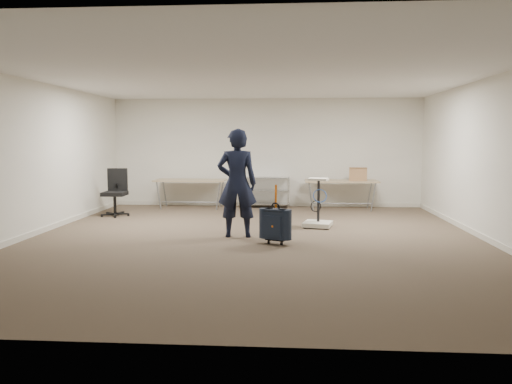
{
  "coord_description": "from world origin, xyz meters",
  "views": [
    {
      "loc": [
        0.64,
        -8.53,
        1.74
      ],
      "look_at": [
        0.02,
        0.3,
        0.81
      ],
      "focal_mm": 35.0,
      "sensor_mm": 36.0,
      "label": 1
    }
  ],
  "objects": [
    {
      "name": "room_shell",
      "position": [
        0.0,
        1.38,
        0.05
      ],
      "size": [
        8.0,
        9.0,
        9.0
      ],
      "color": "white",
      "rests_on": "ground"
    },
    {
      "name": "ground",
      "position": [
        0.0,
        0.0,
        0.0
      ],
      "size": [
        9.0,
        9.0,
        0.0
      ],
      "primitive_type": "plane",
      "color": "#4B3B2D",
      "rests_on": "ground"
    },
    {
      "name": "suitcase",
      "position": [
        0.39,
        -0.35,
        0.34
      ],
      "size": [
        0.42,
        0.33,
        1.0
      ],
      "color": "#152030",
      "rests_on": "ground"
    },
    {
      "name": "equipment_cart",
      "position": [
        1.19,
        1.35,
        0.26
      ],
      "size": [
        0.65,
        0.65,
        0.98
      ],
      "color": "beige",
      "rests_on": "ground"
    },
    {
      "name": "person",
      "position": [
        -0.31,
        0.26,
        0.97
      ],
      "size": [
        0.74,
        0.52,
        1.93
      ],
      "primitive_type": "imported",
      "rotation": [
        0.0,
        0.0,
        3.23
      ],
      "color": "black",
      "rests_on": "ground"
    },
    {
      "name": "folding_table_right",
      "position": [
        1.9,
        3.95,
        0.68
      ],
      "size": [
        1.8,
        0.75,
        0.73
      ],
      "color": "#997F5E",
      "rests_on": "ground"
    },
    {
      "name": "wire_shelf",
      "position": [
        0.0,
        4.2,
        0.44
      ],
      "size": [
        1.22,
        0.47,
        0.8
      ],
      "color": "silver",
      "rests_on": "ground"
    },
    {
      "name": "office_chair",
      "position": [
        -3.37,
        2.56,
        0.33
      ],
      "size": [
        0.65,
        0.65,
        1.08
      ],
      "color": "black",
      "rests_on": "ground"
    },
    {
      "name": "cardboard_box",
      "position": [
        2.3,
        3.9,
        0.89
      ],
      "size": [
        0.46,
        0.37,
        0.32
      ],
      "primitive_type": "cube",
      "rotation": [
        0.0,
        0.0,
        -0.12
      ],
      "color": "#A5784D",
      "rests_on": "folding_table_right"
    },
    {
      "name": "folding_table_left",
      "position": [
        -1.9,
        3.95,
        0.68
      ],
      "size": [
        1.8,
        0.75,
        0.73
      ],
      "color": "#997F5E",
      "rests_on": "ground"
    }
  ]
}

